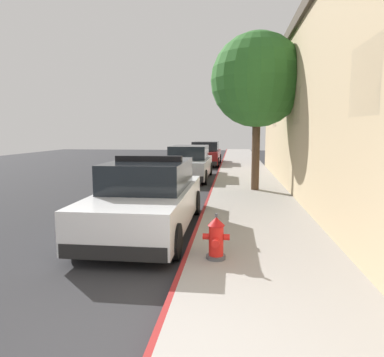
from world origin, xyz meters
The scene contains 8 objects.
ground_plane centered at (-4.67, 10.00, -0.10)m, with size 32.05×60.00×0.20m, color #2B2B2D.
sidewalk_pavement centered at (1.33, 10.00, 0.07)m, with size 2.66×60.00×0.14m, color gray.
curb_painted_edge centered at (-0.04, 10.00, 0.07)m, with size 0.08×60.00×0.14m, color maroon.
police_cruiser centered at (-1.13, 4.77, 0.74)m, with size 1.94×4.84×1.68m.
parked_car_silver_ahead centered at (-1.32, 13.53, 0.74)m, with size 1.94×4.84×1.56m.
parked_car_dark_far centered at (-1.11, 20.70, 0.74)m, with size 1.94×4.84×1.56m.
fire_hydrant centered at (0.47, 2.77, 0.49)m, with size 0.44×0.40×0.76m.
street_tree centered at (1.52, 9.96, 3.97)m, with size 3.24×3.24×5.47m.
Camera 1 is at (0.73, -2.82, 2.21)m, focal length 33.08 mm.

